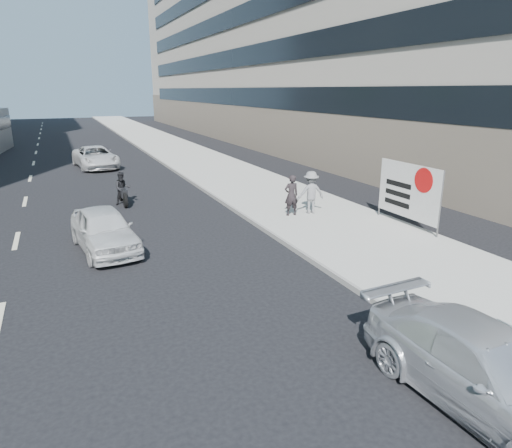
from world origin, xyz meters
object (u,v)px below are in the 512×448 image
protest_banner (408,191)px  parked_sedan (487,370)px  pedestrian_woman (291,195)px  motorcycle (123,190)px  white_sedan_near (104,229)px  white_sedan_far (96,157)px  jogger (311,192)px

protest_banner → parked_sedan: (-5.38, -8.00, -0.76)m
pedestrian_woman → motorcycle: (-5.60, 4.95, -0.30)m
motorcycle → protest_banner: bearing=-43.3°
white_sedan_near → white_sedan_far: bearing=78.9°
jogger → protest_banner: size_ratio=0.54×
jogger → white_sedan_far: 16.97m
jogger → parked_sedan: bearing=82.7°
parked_sedan → white_sedan_near: (-4.67, 9.99, 0.02)m
parked_sedan → pedestrian_woman: bearing=75.1°
protest_banner → parked_sedan: protest_banner is taller
parked_sedan → white_sedan_far: size_ratio=0.90×
jogger → pedestrian_woman: bearing=8.9°
white_sedan_near → motorcycle: 5.94m
white_sedan_near → motorcycle: size_ratio=1.90×
jogger → white_sedan_near: 7.84m
white_sedan_far → white_sedan_near: bearing=-100.3°
protest_banner → motorcycle: (-8.71, 7.78, -0.76)m
white_sedan_near → pedestrian_woman: bearing=-0.4°
jogger → white_sedan_far: (-6.67, 15.60, -0.30)m
jogger → motorcycle: (-6.45, 4.95, -0.34)m
protest_banner → white_sedan_far: bearing=115.8°
pedestrian_woman → motorcycle: pedestrian_woman is taller
pedestrian_woman → white_sedan_near: pedestrian_woman is taller
pedestrian_woman → protest_banner: protest_banner is taller
white_sedan_far → pedestrian_woman: bearing=-75.9°
protest_banner → motorcycle: size_ratio=1.50×
parked_sedan → white_sedan_near: white_sedan_near is taller
motorcycle → white_sedan_near: bearing=-104.7°
jogger → parked_sedan: jogger is taller
protest_banner → white_sedan_far: (-8.92, 18.43, -0.73)m
pedestrian_woman → parked_sedan: pedestrian_woman is taller
white_sedan_near → white_sedan_far: size_ratio=0.80×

